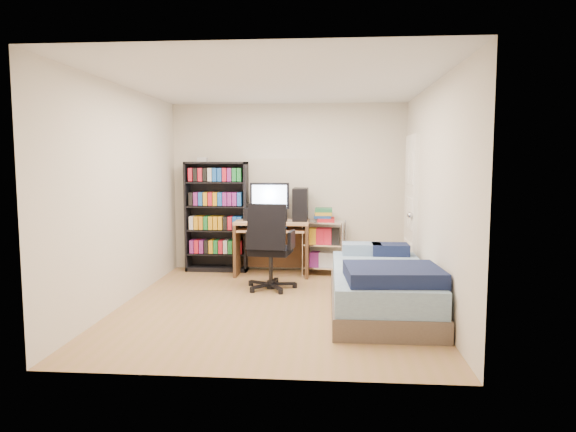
# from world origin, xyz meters

# --- Properties ---
(room) EXTENTS (3.58, 4.08, 2.58)m
(room) POSITION_xyz_m (0.00, 0.00, 1.25)
(room) COLOR #A57B52
(room) RESTS_ON ground
(media_shelf) EXTENTS (0.92, 0.31, 1.71)m
(media_shelf) POSITION_xyz_m (-1.06, 1.84, 0.84)
(media_shelf) COLOR black
(media_shelf) RESTS_ON room
(computer_desk) EXTENTS (1.06, 0.61, 1.34)m
(computer_desk) POSITION_xyz_m (-0.09, 1.67, 0.72)
(computer_desk) COLOR tan
(computer_desk) RESTS_ON room
(office_chair) EXTENTS (0.74, 0.74, 1.12)m
(office_chair) POSITION_xyz_m (-0.14, 0.73, 0.36)
(office_chair) COLOR black
(office_chair) RESTS_ON room
(wire_cart) EXTENTS (0.65, 0.51, 0.96)m
(wire_cart) POSITION_xyz_m (0.55, 1.73, 0.62)
(wire_cart) COLOR white
(wire_cart) RESTS_ON room
(bed) EXTENTS (1.08, 2.15, 0.61)m
(bed) POSITION_xyz_m (1.20, -0.13, 0.27)
(bed) COLOR brown
(bed) RESTS_ON room
(door) EXTENTS (0.12, 0.80, 2.00)m
(door) POSITION_xyz_m (1.72, 1.35, 1.00)
(door) COLOR white
(door) RESTS_ON room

